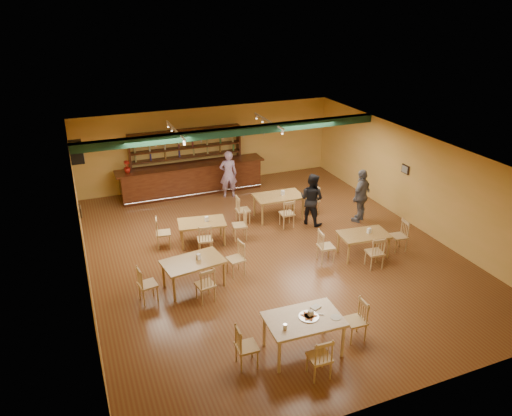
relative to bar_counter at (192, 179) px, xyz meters
name	(u,v)px	position (x,y,z in m)	size (l,w,h in m)	color
floor	(270,251)	(0.93, -5.15, -0.56)	(12.00, 12.00, 0.00)	brown
ceiling_beam	(236,131)	(0.93, -2.35, 2.31)	(10.00, 0.30, 0.25)	black
track_rail_left	(175,130)	(-0.87, -1.75, 2.38)	(0.05, 2.50, 0.05)	silver
track_rail_right	(269,121)	(2.33, -1.75, 2.38)	(0.05, 2.50, 0.05)	silver
ac_unit	(76,152)	(-3.87, -0.95, 1.79)	(0.34, 0.70, 0.48)	silver
picture_left	(80,211)	(-4.04, -4.15, 1.14)	(0.04, 0.34, 0.28)	black
picture_right	(405,169)	(5.90, -4.65, 1.14)	(0.04, 0.34, 0.28)	black
bar_counter	(192,179)	(0.00, 0.00, 0.00)	(5.49, 0.85, 1.13)	#38150B
back_bar_hutch	(187,159)	(0.00, 0.63, 0.57)	(4.24, 0.40, 2.28)	#38150B
poinsettia	(127,167)	(-2.29, 0.00, 0.78)	(0.24, 0.24, 0.43)	#9B180E
dining_table_a	(202,232)	(-0.74, -3.93, -0.22)	(1.39, 0.83, 0.69)	olive
dining_table_b	(278,206)	(2.11, -3.15, -0.17)	(1.58, 0.95, 0.79)	olive
dining_table_c	(194,274)	(-1.60, -6.14, -0.19)	(1.51, 0.91, 0.75)	olive
dining_table_d	(363,244)	(3.29, -6.38, -0.22)	(1.38, 0.83, 0.69)	olive
near_table	(303,335)	(-0.13, -9.35, -0.15)	(1.56, 1.00, 0.84)	#CFAF8B
pizza_tray	(309,317)	(-0.02, -9.35, 0.28)	(0.40, 0.40, 0.01)	silver
parmesan_shaker	(285,327)	(-0.63, -9.52, 0.33)	(0.07, 0.07, 0.11)	#EAE5C6
napkin_stack	(316,307)	(0.26, -9.13, 0.29)	(0.20, 0.15, 0.03)	white
pizza_server	(315,313)	(0.15, -9.29, 0.29)	(0.32, 0.09, 0.00)	silver
side_plate	(336,317)	(0.48, -9.57, 0.28)	(0.22, 0.22, 0.01)	white
patron_bar	(228,174)	(1.16, -0.83, 0.31)	(0.64, 0.42, 1.76)	#80489C
patron_right_a	(312,199)	(2.91, -3.95, 0.29)	(0.83, 0.65, 1.70)	black
patron_right_b	(361,196)	(4.49, -4.38, 0.33)	(1.05, 0.44, 1.79)	slate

